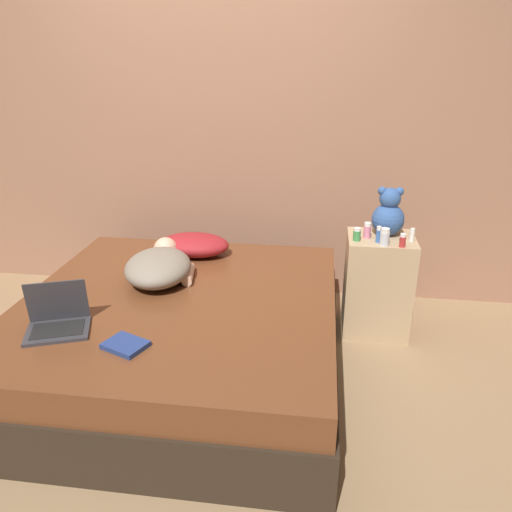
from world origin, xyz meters
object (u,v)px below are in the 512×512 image
Objects in this scene: bottle_green at (357,234)px; pillow at (194,245)px; bottle_pink at (367,230)px; book at (125,345)px; person_lying at (160,266)px; bottle_blue at (379,235)px; bottle_clear at (385,237)px; teddy_bear at (388,214)px; bottle_red at (403,241)px; bottle_white at (412,235)px; laptop at (58,319)px.

pillow is at bearing 175.91° from bottle_green.
book is at bearing -135.31° from bottle_pink.
person_lying is 6.56× the size of bottle_blue.
person_lying is at bearing -168.79° from bottle_clear.
bottle_green is 0.36× the size of book.
bottle_pink is at bearing -150.77° from teddy_bear.
bottle_green reaches higher than pillow.
bottle_red is (1.32, -0.15, 0.15)m from pillow.
bottle_white is (1.39, -0.04, 0.15)m from pillow.
book is (-0.03, -1.15, -0.06)m from pillow.
bottle_green is at bearing 6.12° from person_lying.
bottle_blue is at bearing 41.19° from book.
person_lying is at bearing -166.49° from bottle_blue.
bottle_white is 0.36× the size of book.
bottle_clear reaches higher than bottle_blue.
laptop is 4.31× the size of bottle_green.
bottle_green is at bearing -145.60° from teddy_bear.
laptop is 1.76m from bottle_green.
pillow is 1.34× the size of laptop.
laptop is at bearing -151.17° from bottle_clear.
teddy_bear reaches higher than bottle_red.
bottle_pink is (-0.09, 0.12, -0.00)m from bottle_clear.
teddy_bear reaches higher than bottle_clear.
pillow is 0.41m from person_lying.
person_lying is at bearing -162.50° from bottle_pink.
laptop is 1.13× the size of teddy_bear.
pillow is 5.75× the size of bottle_green.
teddy_bear is 1.37× the size of book.
bottle_green is 1.54m from book.
bottle_white reaches higher than book.
person_lying is 1.45m from teddy_bear.
laptop reaches higher than person_lying.
pillow is 4.58× the size of bottle_blue.
pillow is at bearing 173.45° from bottle_clear.
bottle_blue is 1.26× the size of bottle_green.
laptop is 3.28× the size of bottle_clear.
laptop is 1.55× the size of book.
teddy_bear is 3.78× the size of bottle_red.
teddy_bear is at bearing 9.15° from person_lying.
teddy_bear is 0.20m from bottle_white.
bottle_pink is at bearing 12.83° from laptop.
bottle_pink is 0.09m from bottle_green.
bottle_pink is at bearing -0.73° from pillow.
book is (-1.28, -1.21, -0.31)m from teddy_bear.
bottle_clear is at bearing -56.13° from bottle_blue.
bottle_blue is at bearing -166.14° from bottle_white.
bottle_red is 1.01× the size of bottle_green.
bottle_red is at bearing 6.27° from laptop.
bottle_white is 0.27m from bottle_pink.
bottle_red reaches higher than pillow.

